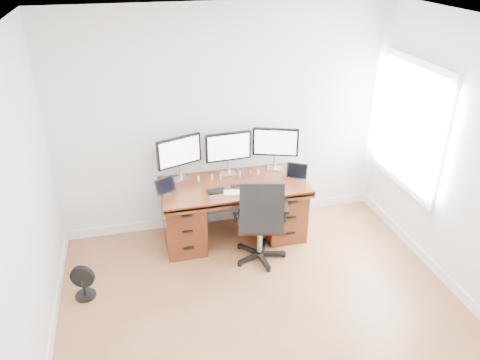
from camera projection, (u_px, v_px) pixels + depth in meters
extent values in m
plane|color=#935E38|center=(280.00, 348.00, 4.21)|extent=(4.50, 4.50, 0.00)
cube|color=white|center=(225.00, 122.00, 5.52)|extent=(4.00, 0.10, 2.70)
cube|color=white|center=(409.00, 125.00, 5.27)|extent=(0.04, 1.30, 1.50)
cube|color=white|center=(408.00, 126.00, 5.27)|extent=(0.01, 1.15, 1.35)
cube|color=#502310|center=(234.00, 186.00, 5.42)|extent=(1.70, 0.80, 0.05)
cube|color=#502310|center=(183.00, 218.00, 5.49)|extent=(0.45, 0.70, 0.70)
cube|color=#502310|center=(281.00, 206.00, 5.75)|extent=(0.45, 0.70, 0.70)
cube|color=#3C190A|center=(228.00, 191.00, 5.78)|extent=(0.74, 0.03, 0.40)
cylinder|color=black|center=(259.00, 254.00, 5.39)|extent=(0.68, 0.68, 0.08)
cylinder|color=silver|center=(260.00, 237.00, 5.28)|extent=(0.06, 0.06, 0.40)
cube|color=black|center=(260.00, 221.00, 5.19)|extent=(0.58, 0.56, 0.07)
cube|color=black|center=(262.00, 208.00, 4.85)|extent=(0.46, 0.15, 0.55)
cube|color=black|center=(236.00, 208.00, 5.10)|extent=(0.11, 0.25, 0.03)
cube|color=black|center=(285.00, 207.00, 5.10)|extent=(0.11, 0.25, 0.03)
cylinder|color=black|center=(86.00, 295.00, 4.81)|extent=(0.21, 0.21, 0.03)
cylinder|color=black|center=(84.00, 288.00, 4.76)|extent=(0.04, 0.04, 0.18)
cylinder|color=black|center=(82.00, 278.00, 4.70)|extent=(0.25, 0.13, 0.25)
cube|color=silver|center=(181.00, 179.00, 5.52)|extent=(0.22, 0.19, 0.01)
cylinder|color=silver|center=(180.00, 172.00, 5.48)|extent=(0.04, 0.04, 0.18)
cube|color=black|center=(179.00, 151.00, 5.36)|extent=(0.53, 0.22, 0.35)
cube|color=white|center=(180.00, 152.00, 5.34)|extent=(0.47, 0.18, 0.30)
cube|color=silver|center=(229.00, 173.00, 5.64)|extent=(0.19, 0.15, 0.01)
cylinder|color=silver|center=(229.00, 167.00, 5.60)|extent=(0.04, 0.04, 0.18)
cube|color=black|center=(228.00, 147.00, 5.48)|extent=(0.55, 0.07, 0.35)
cube|color=white|center=(229.00, 147.00, 5.46)|extent=(0.50, 0.03, 0.30)
cube|color=silver|center=(275.00, 168.00, 5.76)|extent=(0.22, 0.19, 0.01)
cylinder|color=silver|center=(275.00, 162.00, 5.73)|extent=(0.04, 0.04, 0.18)
cube|color=black|center=(276.00, 142.00, 5.60)|extent=(0.53, 0.22, 0.35)
cube|color=white|center=(275.00, 143.00, 5.59)|extent=(0.47, 0.17, 0.30)
cube|color=silver|center=(166.00, 193.00, 5.20)|extent=(0.13, 0.12, 0.01)
cube|color=black|center=(165.00, 186.00, 5.15)|extent=(0.24, 0.17, 0.17)
cube|color=silver|center=(297.00, 178.00, 5.53)|extent=(0.13, 0.12, 0.01)
cube|color=black|center=(297.00, 171.00, 5.48)|extent=(0.24, 0.18, 0.17)
cube|color=white|center=(236.00, 193.00, 5.21)|extent=(0.28, 0.15, 0.01)
cube|color=#BABDC2|center=(257.00, 189.00, 5.29)|extent=(0.14, 0.14, 0.01)
cube|color=black|center=(216.00, 191.00, 5.24)|extent=(0.20, 0.14, 0.01)
cube|color=black|center=(236.00, 186.00, 5.36)|extent=(0.13, 0.09, 0.01)
cylinder|color=#5796D8|center=(198.00, 180.00, 5.45)|extent=(0.03, 0.03, 0.05)
sphere|color=#5796D8|center=(198.00, 177.00, 5.43)|extent=(0.03, 0.03, 0.03)
cylinder|color=#FF913E|center=(212.00, 178.00, 5.48)|extent=(0.03, 0.03, 0.05)
sphere|color=#FF913E|center=(212.00, 175.00, 5.46)|extent=(0.03, 0.03, 0.03)
cylinder|color=#D4BF5E|center=(221.00, 177.00, 5.50)|extent=(0.03, 0.03, 0.05)
sphere|color=#D4BF5E|center=(221.00, 175.00, 5.49)|extent=(0.03, 0.03, 0.03)
cylinder|color=#8563D1|center=(240.00, 175.00, 5.55)|extent=(0.03, 0.03, 0.05)
sphere|color=#8563D1|center=(240.00, 172.00, 5.53)|extent=(0.03, 0.03, 0.03)
cylinder|color=#99663B|center=(250.00, 174.00, 5.58)|extent=(0.03, 0.03, 0.05)
sphere|color=#99663B|center=(250.00, 171.00, 5.56)|extent=(0.03, 0.03, 0.03)
cylinder|color=pink|center=(258.00, 173.00, 5.60)|extent=(0.03, 0.03, 0.05)
sphere|color=pink|center=(258.00, 170.00, 5.58)|extent=(0.03, 0.03, 0.03)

